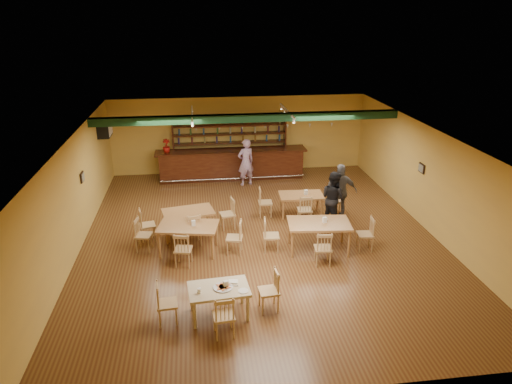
{
  "coord_description": "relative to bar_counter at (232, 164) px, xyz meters",
  "views": [
    {
      "loc": [
        -1.7,
        -12.06,
        6.15
      ],
      "look_at": [
        -0.04,
        0.6,
        1.15
      ],
      "focal_mm": 32.84,
      "sensor_mm": 36.0,
      "label": 1
    }
  ],
  "objects": [
    {
      "name": "dining_table_a",
      "position": [
        -1.64,
        -4.7,
        -0.2
      ],
      "size": [
        1.59,
        1.14,
        0.72
      ],
      "primitive_type": "cube",
      "rotation": [
        0.0,
        0.0,
        0.2
      ],
      "color": "olive",
      "rests_on": "ground"
    },
    {
      "name": "back_bar_hutch",
      "position": [
        0.0,
        0.63,
        0.57
      ],
      "size": [
        4.46,
        0.4,
        2.28
      ],
      "primitive_type": "cube",
      "color": "#34110A",
      "rests_on": "ground"
    },
    {
      "name": "near_table",
      "position": [
        -0.99,
        -8.76,
        -0.22
      ],
      "size": [
        1.34,
        0.92,
        0.68
      ],
      "primitive_type": "cube",
      "rotation": [
        0.0,
        0.0,
        0.08
      ],
      "color": "tan",
      "rests_on": "ground"
    },
    {
      "name": "bar_counter",
      "position": [
        0.0,
        0.0,
        0.0
      ],
      "size": [
        5.76,
        0.85,
        1.13
      ],
      "primitive_type": "cube",
      "color": "#34110A",
      "rests_on": "ground"
    },
    {
      "name": "dining_table_b",
      "position": [
        1.9,
        -3.79,
        -0.22
      ],
      "size": [
        1.42,
        0.9,
        0.69
      ],
      "primitive_type": "cube",
      "rotation": [
        0.0,
        0.0,
        -0.05
      ],
      "color": "olive",
      "rests_on": "ground"
    },
    {
      "name": "ac_unit",
      "position": [
        -4.41,
        -0.95,
        1.79
      ],
      "size": [
        0.34,
        0.7,
        0.48
      ],
      "primitive_type": "cube",
      "color": "silver",
      "rests_on": "wall_left"
    },
    {
      "name": "side_plate",
      "position": [
        -0.49,
        -8.94,
        0.12
      ],
      "size": [
        0.24,
        0.24,
        0.01
      ],
      "primitive_type": "cylinder",
      "rotation": [
        0.0,
        0.0,
        0.08
      ],
      "color": "white",
      "rests_on": "near_table"
    },
    {
      "name": "napkin_stack",
      "position": [
        -0.67,
        -8.58,
        0.13
      ],
      "size": [
        0.22,
        0.18,
        0.03
      ],
      "primitive_type": "cube",
      "rotation": [
        0.0,
        0.0,
        -0.15
      ],
      "color": "white",
      "rests_on": "near_table"
    },
    {
      "name": "patron_right_a",
      "position": [
        2.7,
        -4.59,
        0.28
      ],
      "size": [
        0.96,
        1.03,
        1.69
      ],
      "primitive_type": "imported",
      "rotation": [
        0.0,
        0.0,
        2.09
      ],
      "color": "black",
      "rests_on": "ground"
    },
    {
      "name": "pizza_tray",
      "position": [
        -0.9,
        -8.76,
        0.12
      ],
      "size": [
        0.53,
        0.53,
        0.01
      ],
      "primitive_type": "cylinder",
      "rotation": [
        0.0,
        0.0,
        0.45
      ],
      "color": "silver",
      "rests_on": "near_table"
    },
    {
      "name": "parmesan_shaker",
      "position": [
        -1.4,
        -8.89,
        0.17
      ],
      "size": [
        0.08,
        0.08,
        0.11
      ],
      "primitive_type": "cylinder",
      "rotation": [
        0.0,
        0.0,
        0.08
      ],
      "color": "#EAE5C6",
      "rests_on": "near_table"
    },
    {
      "name": "patron_bar",
      "position": [
        0.46,
        -0.83,
        0.32
      ],
      "size": [
        0.75,
        0.62,
        1.76
      ],
      "primitive_type": "imported",
      "rotation": [
        0.0,
        0.0,
        3.49
      ],
      "color": "#9154B6",
      "rests_on": "ground"
    },
    {
      "name": "picture_left",
      "position": [
        -4.58,
        -4.15,
        1.14
      ],
      "size": [
        0.04,
        0.34,
        0.28
      ],
      "primitive_type": "cube",
      "color": "black",
      "rests_on": "wall_left"
    },
    {
      "name": "pizza_server",
      "position": [
        -0.76,
        -8.71,
        0.13
      ],
      "size": [
        0.33,
        0.15,
        0.0
      ],
      "primitive_type": "cube",
      "rotation": [
        0.0,
        0.0,
        -0.18
      ],
      "color": "silver",
      "rests_on": "pizza_tray"
    },
    {
      "name": "poinsettia",
      "position": [
        -2.43,
        0.0,
        0.82
      ],
      "size": [
        0.37,
        0.37,
        0.51
      ],
      "primitive_type": "imported",
      "rotation": [
        0.0,
        0.0,
        0.35
      ],
      "color": "#A6160F",
      "rests_on": "bar_counter"
    },
    {
      "name": "floor",
      "position": [
        0.39,
        -5.15,
        -0.56
      ],
      "size": [
        12.0,
        12.0,
        0.0
      ],
      "primitive_type": "plane",
      "color": "#532E17",
      "rests_on": "ground"
    },
    {
      "name": "track_rail_left",
      "position": [
        -1.41,
        -1.75,
        2.38
      ],
      "size": [
        0.05,
        2.5,
        0.05
      ],
      "primitive_type": "cube",
      "color": "silver",
      "rests_on": "ceiling"
    },
    {
      "name": "picture_right",
      "position": [
        5.36,
        -4.65,
        1.14
      ],
      "size": [
        0.04,
        0.34,
        0.28
      ],
      "primitive_type": "cube",
      "color": "black",
      "rests_on": "wall_right"
    },
    {
      "name": "track_rail_right",
      "position": [
        1.79,
        -1.75,
        2.38
      ],
      "size": [
        0.05,
        2.5,
        0.05
      ],
      "primitive_type": "cube",
      "color": "silver",
      "rests_on": "ceiling"
    },
    {
      "name": "ceiling_beam",
      "position": [
        0.39,
        -2.35,
        2.31
      ],
      "size": [
        10.0,
        0.3,
        0.25
      ],
      "primitive_type": "cube",
      "color": "#113319",
      "rests_on": "ceiling"
    },
    {
      "name": "patron_right_b",
      "position": [
        3.04,
        -4.18,
        0.32
      ],
      "size": [
        1.06,
        0.5,
        1.77
      ],
      "primitive_type": "imported",
      "rotation": [
        0.0,
        0.0,
        3.07
      ],
      "color": "slate",
      "rests_on": "ground"
    },
    {
      "name": "dining_table_d",
      "position": [
        1.84,
        -6.18,
        -0.15
      ],
      "size": [
        1.75,
        1.15,
        0.83
      ],
      "primitive_type": "cube",
      "rotation": [
        0.0,
        0.0,
        -0.1
      ],
      "color": "olive",
      "rests_on": "ground"
    },
    {
      "name": "dining_table_c",
      "position": [
        -1.64,
        -5.81,
        -0.17
      ],
      "size": [
        1.71,
        1.22,
        0.78
      ],
      "primitive_type": "cube",
      "rotation": [
        0.0,
        0.0,
        -0.19
      ],
      "color": "olive",
      "rests_on": "ground"
    }
  ]
}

